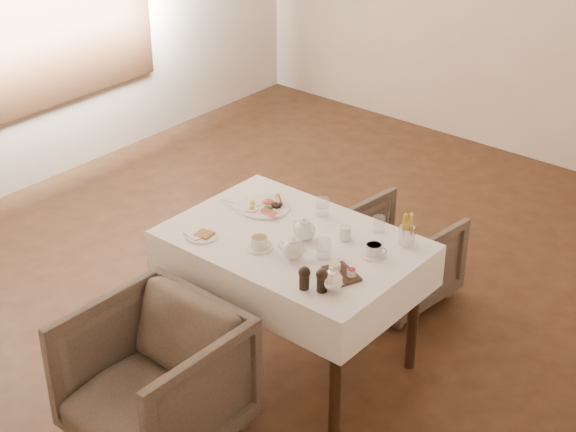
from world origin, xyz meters
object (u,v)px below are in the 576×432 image
(armchair_far, at_px, (397,256))
(teapot_centre, at_px, (304,229))
(table, at_px, (294,258))
(breakfast_plate, at_px, (265,206))
(armchair_near, at_px, (154,379))

(armchair_far, relative_size, teapot_centre, 3.90)
(table, height_order, teapot_centre, teapot_centre)
(armchair_far, bearing_deg, table, 90.19)
(armchair_far, height_order, breakfast_plate, breakfast_plate)
(armchair_far, xyz_separation_m, breakfast_plate, (-0.42, -0.71, 0.48))
(armchair_far, relative_size, breakfast_plate, 2.12)
(table, height_order, armchair_far, table)
(table, xyz_separation_m, breakfast_plate, (-0.33, 0.16, 0.13))
(armchair_far, distance_m, breakfast_plate, 0.96)
(armchair_near, distance_m, armchair_far, 1.77)
(armchair_near, distance_m, teapot_centre, 1.05)
(table, distance_m, teapot_centre, 0.19)
(armchair_far, xyz_separation_m, teapot_centre, (-0.04, -0.84, 0.54))
(armchair_far, bearing_deg, breakfast_plate, 65.19)
(table, relative_size, armchair_far, 2.08)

